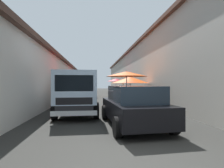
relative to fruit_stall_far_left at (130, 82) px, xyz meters
name	(u,v)px	position (x,y,z in m)	size (l,w,h in m)	color
ground	(102,100)	(3.51, 2.01, -1.69)	(90.00, 90.00, 0.00)	#282826
building_left_whitewash	(33,80)	(5.76, 9.00, 0.21)	(49.80, 7.50, 3.78)	beige
building_right_concrete	(163,72)	(5.76, -4.99, 1.13)	(49.80, 7.50, 5.62)	#A39E93
fruit_stall_far_left	(130,82)	(0.00, 0.00, 0.00)	(2.86, 2.86, 2.16)	#9E9EA3
fruit_stall_far_right	(126,79)	(-2.30, 0.75, 0.16)	(2.57, 2.57, 2.39)	#9E9EA3
fruit_stall_mid_lane	(85,83)	(7.03, 3.81, 0.00)	(2.51, 2.51, 2.12)	#9E9EA3
fruit_stall_near_left	(116,83)	(8.29, 0.09, -0.06)	(2.12, 2.12, 2.28)	#9E9EA3
fruit_stall_near_right	(74,81)	(-1.03, 4.09, 0.07)	(2.29, 2.29, 2.44)	#9E9EA3
hatchback_car	(133,106)	(-6.90, 1.34, -0.95)	(4.02, 2.16, 1.45)	black
delivery_truck	(77,94)	(-4.84, 3.56, -0.65)	(4.96, 2.07, 2.08)	black
vendor_by_crates	(123,90)	(3.75, -0.06, -0.71)	(0.38, 0.61, 1.68)	#665B4C
parked_scooter	(117,95)	(4.40, 0.42, -1.24)	(1.67, 0.57, 1.14)	black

